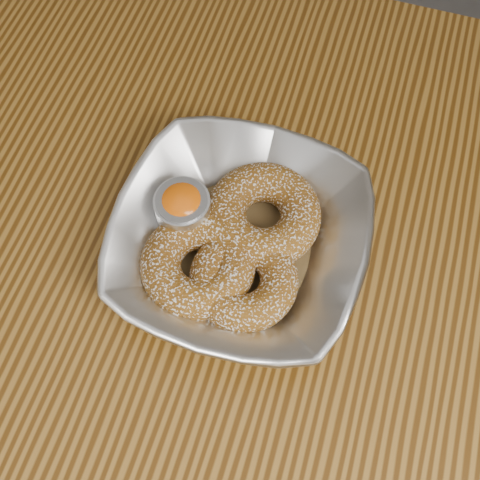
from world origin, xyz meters
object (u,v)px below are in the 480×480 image
(donut_back, at_px, (263,215))
(donut_extra, at_px, (198,264))
(serving_bowl, at_px, (240,241))
(donut_front, at_px, (244,279))
(table, at_px, (214,308))
(ramekin, at_px, (183,211))

(donut_back, xyz_separation_m, donut_extra, (-0.04, -0.06, -0.00))
(serving_bowl, relative_size, donut_back, 2.12)
(donut_back, xyz_separation_m, donut_front, (0.00, -0.07, -0.00))
(table, distance_m, donut_extra, 0.13)
(donut_back, distance_m, donut_front, 0.07)
(serving_bowl, bearing_deg, donut_extra, -130.96)
(table, xyz_separation_m, donut_front, (0.03, -0.00, 0.13))
(table, height_order, donut_back, donut_back)
(donut_front, bearing_deg, table, 173.13)
(table, xyz_separation_m, donut_back, (0.03, 0.06, 0.13))
(donut_back, relative_size, ramekin, 1.95)
(serving_bowl, xyz_separation_m, donut_back, (0.01, 0.03, 0.00))
(donut_back, xyz_separation_m, ramekin, (-0.07, -0.02, 0.01))
(donut_extra, distance_m, ramekin, 0.05)
(ramekin, bearing_deg, donut_back, 17.23)
(table, bearing_deg, donut_front, -6.87)
(donut_back, bearing_deg, serving_bowl, -111.77)
(serving_bowl, xyz_separation_m, ramekin, (-0.06, 0.01, 0.01))
(table, distance_m, ramekin, 0.15)
(donut_back, distance_m, donut_extra, 0.08)
(table, bearing_deg, serving_bowl, 55.89)
(donut_extra, bearing_deg, donut_back, 57.42)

